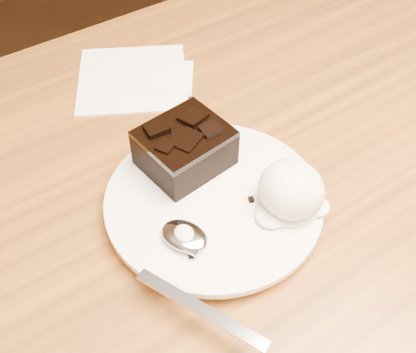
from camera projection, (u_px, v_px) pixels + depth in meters
dining_table at (259, 342)px, 0.83m from camera, size 1.20×0.80×0.75m
plate at (214, 203)px, 0.53m from camera, size 0.22×0.22×0.02m
brownie at (185, 150)px, 0.54m from camera, size 0.09×0.08×0.04m
ice_cream_scoop at (291, 189)px, 0.50m from camera, size 0.06×0.07×0.05m
melt_puddle at (289, 203)px, 0.51m from camera, size 0.06×0.06×0.00m
spoon at (185, 237)px, 0.48m from camera, size 0.10×0.18×0.01m
napkin at (132, 77)px, 0.68m from camera, size 0.19×0.19×0.01m
crumb_a at (251, 200)px, 0.52m from camera, size 0.01×0.01×0.00m
crumb_b at (191, 256)px, 0.47m from camera, size 0.01×0.01×0.00m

